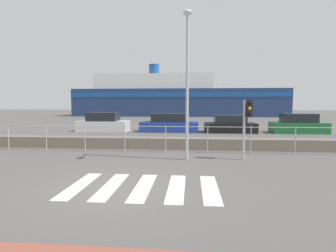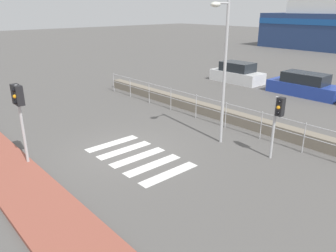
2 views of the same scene
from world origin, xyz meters
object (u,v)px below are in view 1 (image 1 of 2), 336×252
at_px(streetlamp, 187,70).
at_px(traffic_light_far, 247,116).
at_px(ferry_boat, 174,98).
at_px(parked_car_white, 103,123).
at_px(parked_car_green, 298,125).
at_px(parked_car_blue, 169,124).
at_px(parked_car_black, 230,125).

bearing_deg(streetlamp, traffic_light_far, 8.84).
relative_size(streetlamp, ferry_boat, 0.16).
xyz_separation_m(parked_car_white, parked_car_green, (15.28, 0.00, -0.01)).
bearing_deg(streetlamp, ferry_boat, 94.50).
xyz_separation_m(ferry_boat, parked_car_blue, (1.29, -25.81, -2.46)).
xyz_separation_m(streetlamp, parked_car_blue, (-1.56, 10.45, -2.93)).
xyz_separation_m(traffic_light_far, parked_car_green, (5.95, 10.08, -1.14)).
bearing_deg(ferry_boat, parked_car_green, -66.56).
xyz_separation_m(streetlamp, ferry_boat, (-2.85, 36.26, -0.47)).
distance_m(parked_car_blue, parked_car_black, 4.75).
bearing_deg(traffic_light_far, parked_car_black, 85.44).
bearing_deg(parked_car_white, traffic_light_far, -47.23).
bearing_deg(parked_car_green, ferry_boat, 113.44).
distance_m(ferry_boat, parked_car_black, 26.63).
xyz_separation_m(ferry_boat, parked_car_green, (11.19, -25.81, -2.45)).
distance_m(parked_car_black, parked_car_green, 5.15).
height_order(traffic_light_far, ferry_boat, ferry_boat).
xyz_separation_m(traffic_light_far, parked_car_black, (0.80, 10.08, -1.19)).
bearing_deg(parked_car_green, parked_car_white, -180.00).
distance_m(ferry_boat, parked_car_blue, 25.96).
bearing_deg(parked_car_blue, parked_car_black, -0.00).
bearing_deg(traffic_light_far, parked_car_green, 59.43).
bearing_deg(ferry_boat, traffic_light_far, -81.70).
height_order(traffic_light_far, parked_car_green, traffic_light_far).
distance_m(parked_car_white, parked_car_green, 15.28).
relative_size(traffic_light_far, parked_car_green, 0.60).
bearing_deg(parked_car_black, parked_car_green, 0.00).
height_order(traffic_light_far, parked_car_white, traffic_light_far).
bearing_deg(traffic_light_far, ferry_boat, 98.30).
bearing_deg(parked_car_blue, parked_car_green, 0.00).
bearing_deg(parked_car_green, parked_car_blue, 180.00).
bearing_deg(parked_car_blue, traffic_light_far, -68.63).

